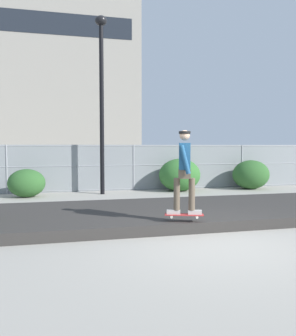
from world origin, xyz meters
The scene contains 12 objects.
ground_plane centered at (0.00, 0.00, 0.00)m, with size 120.00×120.00×0.00m, color #9E998E.
gravel_berm centered at (0.00, 2.49, 0.11)m, with size 13.44×3.53×0.23m, color #33302D.
skateboard centered at (-0.33, 0.90, 0.38)m, with size 0.82×0.43×0.07m.
skater centered at (-0.33, 0.90, 1.37)m, with size 0.72×0.62×1.73m.
chain_fence centered at (0.00, 7.98, 0.93)m, with size 19.41×0.06×1.85m.
street_lamp centered at (-1.36, 7.13, 4.08)m, with size 0.44×0.44×6.53m.
parked_car_near centered at (-2.55, 10.44, 0.84)m, with size 4.40×1.95×1.66m.
parked_car_mid centered at (3.05, 10.39, 0.84)m, with size 4.52×2.20×1.66m.
library_building centered at (-8.51, 41.75, 12.75)m, with size 30.11×11.28×25.50m.
shrub_left centered at (-4.03, 6.94, 0.50)m, with size 1.29×1.05×0.99m.
shrub_center centered at (1.73, 7.26, 0.65)m, with size 1.68×1.37×1.29m.
shrub_right centered at (4.84, 7.20, 0.60)m, with size 1.57×1.28×1.21m.
Camera 1 is at (-2.70, -5.81, 1.80)m, focal length 37.04 mm.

